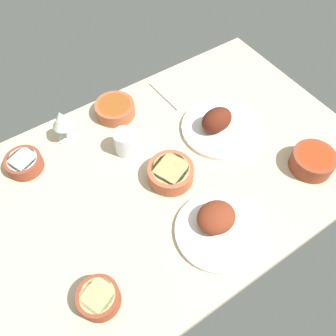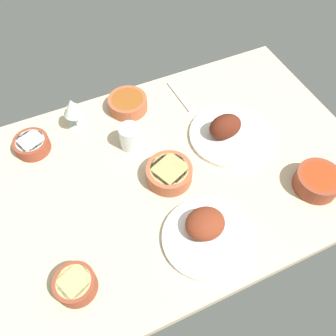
# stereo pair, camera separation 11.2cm
# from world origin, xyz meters

# --- Properties ---
(dining_table) EXTENTS (1.40, 0.90, 0.04)m
(dining_table) POSITION_xyz_m (0.00, 0.00, 0.02)
(dining_table) COLOR #C6B28E
(dining_table) RESTS_ON ground
(plate_far_side) EXTENTS (0.30, 0.30, 0.10)m
(plate_far_side) POSITION_xyz_m (0.26, 0.05, 0.07)
(plate_far_side) COLOR silver
(plate_far_side) RESTS_ON dining_table
(plate_center_main) EXTENTS (0.27, 0.27, 0.08)m
(plate_center_main) POSITION_xyz_m (0.01, -0.26, 0.07)
(plate_center_main) COLOR silver
(plate_center_main) RESTS_ON dining_table
(bowl_sauce) EXTENTS (0.15, 0.15, 0.06)m
(bowl_sauce) POSITION_xyz_m (0.42, -0.26, 0.07)
(bowl_sauce) COLOR brown
(bowl_sauce) RESTS_ON dining_table
(bowl_pasta) EXTENTS (0.16, 0.16, 0.06)m
(bowl_pasta) POSITION_xyz_m (-0.01, -0.03, 0.07)
(bowl_pasta) COLOR #A35133
(bowl_pasta) RESTS_ON dining_table
(bowl_soup) EXTENTS (0.15, 0.15, 0.05)m
(bowl_soup) POSITION_xyz_m (-0.02, 0.34, 0.07)
(bowl_soup) COLOR #A35133
(bowl_soup) RESTS_ON dining_table
(bowl_cream) EXTENTS (0.12, 0.12, 0.05)m
(bowl_cream) POSITION_xyz_m (-0.40, 0.29, 0.07)
(bowl_cream) COLOR brown
(bowl_cream) RESTS_ON dining_table
(bowl_potatoes) EXTENTS (0.12, 0.12, 0.06)m
(bowl_potatoes) POSITION_xyz_m (-0.40, -0.26, 0.07)
(bowl_potatoes) COLOR brown
(bowl_potatoes) RESTS_ON dining_table
(wine_glass) EXTENTS (0.08, 0.08, 0.14)m
(wine_glass) POSITION_xyz_m (-0.23, 0.33, 0.14)
(wine_glass) COLOR silver
(wine_glass) RESTS_ON dining_table
(water_tumbler) EXTENTS (0.08, 0.08, 0.09)m
(water_tumbler) POSITION_xyz_m (-0.07, 0.16, 0.09)
(water_tumbler) COLOR silver
(water_tumbler) RESTS_ON dining_table
(fork_loose) EXTENTS (0.02, 0.19, 0.01)m
(fork_loose) POSITION_xyz_m (0.19, 0.31, 0.04)
(fork_loose) COLOR silver
(fork_loose) RESTS_ON dining_table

